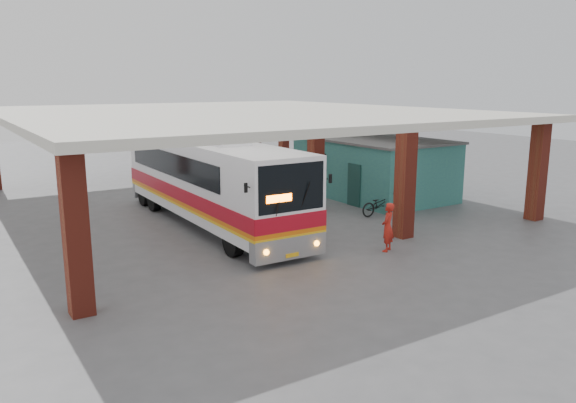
# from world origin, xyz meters

# --- Properties ---
(ground) EXTENTS (90.00, 90.00, 0.00)m
(ground) POSITION_xyz_m (0.00, 0.00, 0.00)
(ground) COLOR #515154
(ground) RESTS_ON ground
(brick_columns) EXTENTS (20.10, 21.60, 4.35)m
(brick_columns) POSITION_xyz_m (1.43, 5.00, 2.17)
(brick_columns) COLOR maroon
(brick_columns) RESTS_ON ground
(canopy_roof) EXTENTS (21.00, 23.00, 0.30)m
(canopy_roof) POSITION_xyz_m (0.50, 6.50, 4.50)
(canopy_roof) COLOR silver
(canopy_roof) RESTS_ON brick_columns
(shop_building) EXTENTS (5.20, 8.20, 3.11)m
(shop_building) POSITION_xyz_m (7.49, 4.00, 1.56)
(shop_building) COLOR #2A6569
(shop_building) RESTS_ON ground
(coach_bus) EXTENTS (2.96, 13.31, 3.86)m
(coach_bus) POSITION_xyz_m (-2.58, 2.90, 1.92)
(coach_bus) COLOR white
(coach_bus) RESTS_ON ground
(motorcycle) EXTENTS (2.03, 0.74, 1.06)m
(motorcycle) POSITION_xyz_m (4.70, 0.29, 0.53)
(motorcycle) COLOR black
(motorcycle) RESTS_ON ground
(pedestrian) EXTENTS (0.78, 0.70, 1.79)m
(pedestrian) POSITION_xyz_m (1.17, -4.08, 0.89)
(pedestrian) COLOR red
(pedestrian) RESTS_ON ground
(red_chair) EXTENTS (0.47, 0.47, 0.88)m
(red_chair) POSITION_xyz_m (4.90, 8.68, 0.41)
(red_chair) COLOR red
(red_chair) RESTS_ON ground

